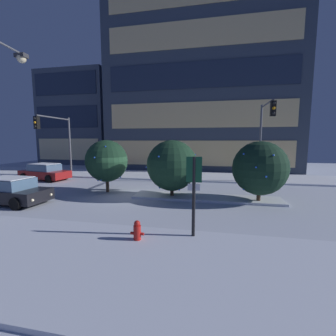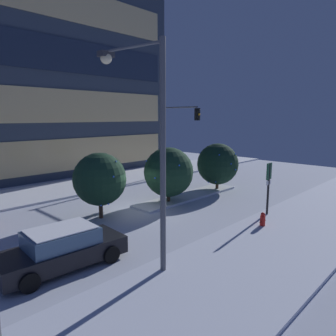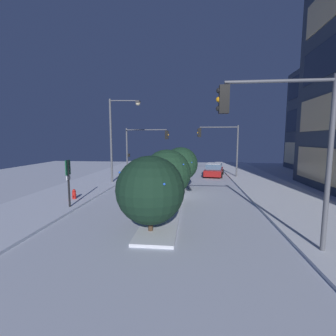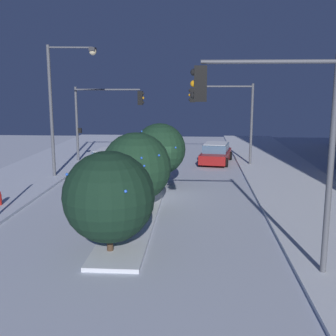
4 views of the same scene
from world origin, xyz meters
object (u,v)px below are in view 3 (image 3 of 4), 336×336
(traffic_light_corner_far_right, at_px, (286,133))
(decorated_tree_median, at_px, (150,190))
(fire_hydrant, at_px, (74,195))
(parking_info_sign, at_px, (68,178))
(decorated_tree_right_of_median, at_px, (181,164))
(street_lamp_arched, at_px, (119,129))
(car_far, at_px, (214,170))
(car_near, at_px, (147,173))
(decorated_tree_left_of_median, at_px, (167,173))
(traffic_light_corner_near_left, at_px, (144,143))
(traffic_light_corner_far_left, at_px, (221,141))

(traffic_light_corner_far_right, height_order, decorated_tree_median, traffic_light_corner_far_right)
(fire_hydrant, relative_size, parking_info_sign, 0.27)
(fire_hydrant, relative_size, decorated_tree_right_of_median, 0.23)
(street_lamp_arched, bearing_deg, car_far, 24.25)
(street_lamp_arched, distance_m, fire_hydrant, 8.38)
(car_far, bearing_deg, fire_hydrant, 149.29)
(car_far, relative_size, parking_info_sign, 1.61)
(street_lamp_arched, xyz_separation_m, decorated_tree_right_of_median, (2.09, 6.04, -3.03))
(street_lamp_arched, height_order, decorated_tree_right_of_median, street_lamp_arched)
(car_near, relative_size, decorated_tree_left_of_median, 1.32)
(decorated_tree_median, relative_size, decorated_tree_left_of_median, 0.98)
(fire_hydrant, height_order, decorated_tree_left_of_median, decorated_tree_left_of_median)
(car_far, bearing_deg, decorated_tree_left_of_median, 171.46)
(car_near, relative_size, street_lamp_arched, 0.59)
(car_far, height_order, traffic_light_corner_near_left, traffic_light_corner_near_left)
(car_far, height_order, traffic_light_corner_far_right, traffic_light_corner_far_right)
(traffic_light_corner_far_right, height_order, decorated_tree_right_of_median, traffic_light_corner_far_right)
(street_lamp_arched, xyz_separation_m, parking_info_sign, (8.65, -0.47, -3.27))
(decorated_tree_left_of_median, bearing_deg, traffic_light_corner_far_left, 157.77)
(decorated_tree_left_of_median, bearing_deg, fire_hydrant, -90.35)
(traffic_light_corner_near_left, relative_size, decorated_tree_median, 1.57)
(traffic_light_corner_far_left, height_order, traffic_light_corner_near_left, traffic_light_corner_far_left)
(car_near, distance_m, car_far, 8.12)
(car_far, xyz_separation_m, fire_hydrant, (12.57, -10.69, -0.31))
(traffic_light_corner_far_left, bearing_deg, street_lamp_arched, 25.23)
(parking_info_sign, relative_size, decorated_tree_right_of_median, 0.83)
(car_far, bearing_deg, traffic_light_corner_far_left, -141.62)
(car_near, xyz_separation_m, car_far, (-3.67, 7.24, -0.00))
(car_far, xyz_separation_m, traffic_light_corner_far_left, (1.05, 0.58, 3.37))
(parking_info_sign, height_order, decorated_tree_median, decorated_tree_median)
(car_far, height_order, fire_hydrant, car_far)
(decorated_tree_right_of_median, bearing_deg, traffic_light_corner_far_right, 21.44)
(parking_info_sign, bearing_deg, traffic_light_corner_far_left, 49.67)
(car_near, height_order, fire_hydrant, car_near)
(parking_info_sign, height_order, decorated_tree_left_of_median, decorated_tree_left_of_median)
(traffic_light_corner_far_right, distance_m, decorated_tree_left_of_median, 8.44)
(traffic_light_corner_far_right, bearing_deg, decorated_tree_median, -13.24)
(street_lamp_arched, bearing_deg, decorated_tree_left_of_median, -58.81)
(car_near, relative_size, traffic_light_corner_far_right, 0.73)
(decorated_tree_median, bearing_deg, traffic_light_corner_near_left, -167.23)
(car_near, distance_m, traffic_light_corner_near_left, 4.63)
(traffic_light_corner_far_right, xyz_separation_m, parking_info_sign, (-4.49, -10.84, -2.56))
(car_near, height_order, traffic_light_corner_far_right, traffic_light_corner_far_right)
(traffic_light_corner_far_right, height_order, parking_info_sign, traffic_light_corner_far_right)
(car_near, distance_m, decorated_tree_left_of_median, 9.56)
(decorated_tree_right_of_median, bearing_deg, parking_info_sign, -44.74)
(parking_info_sign, height_order, decorated_tree_right_of_median, decorated_tree_right_of_median)
(car_far, bearing_deg, traffic_light_corner_near_left, 102.85)
(traffic_light_corner_near_left, xyz_separation_m, parking_info_sign, (14.01, -1.74, -1.95))
(street_lamp_arched, bearing_deg, traffic_light_corner_near_left, 69.48)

